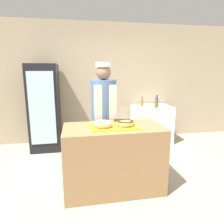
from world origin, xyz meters
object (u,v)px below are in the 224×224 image
serving_tray (113,126)px  bottle_amber_b (156,104)px  brownie_back_left (105,121)px  bottle_amber (142,103)px  beverage_fridge (45,108)px  chest_freezer (151,124)px  brownie_back_right (117,121)px  donut_light_glaze (103,124)px  baker_person (104,115)px  bottle_blue (157,102)px  donut_chocolate_glaze (125,123)px

serving_tray → bottle_amber_b: bearing=50.6°
brownie_back_left → bottle_amber: size_ratio=0.38×
beverage_fridge → chest_freezer: (2.35, 0.01, -0.46)m
serving_tray → brownie_back_left: (-0.09, 0.16, 0.03)m
brownie_back_right → beverage_fridge: 1.98m
brownie_back_right → donut_light_glaze: bearing=-137.1°
baker_person → bottle_amber: (1.02, 1.11, 0.00)m
chest_freezer → bottle_amber_b: bottle_amber_b is taller
bottle_blue → beverage_fridge: bearing=177.3°
brownie_back_right → baker_person: baker_person is taller
donut_chocolate_glaze → baker_person: baker_person is taller
brownie_back_left → bottle_blue: size_ratio=0.32×
bottle_blue → donut_chocolate_glaze: bearing=-124.5°
baker_person → chest_freezer: baker_person is taller
brownie_back_left → bottle_blue: bottle_blue is taller
beverage_fridge → bottle_blue: bearing=-2.7°
baker_person → bottle_amber_b: 1.51m
donut_light_glaze → bottle_blue: bearing=49.2°
baker_person → brownie_back_left: bearing=-96.0°
beverage_fridge → brownie_back_right: bearing=-52.2°
donut_light_glaze → donut_chocolate_glaze: same height
donut_light_glaze → brownie_back_right: 0.32m
chest_freezer → bottle_amber_b: size_ratio=3.53×
donut_light_glaze → chest_freezer: size_ratio=0.30×
donut_light_glaze → donut_chocolate_glaze: size_ratio=1.00×
brownie_back_left → bottle_amber_b: bearing=45.3°
brownie_back_left → bottle_amber: 1.89m
donut_light_glaze → beverage_fridge: 2.04m
brownie_back_right → bottle_blue: bearing=50.3°
baker_person → beverage_fridge: (-1.09, 1.12, -0.04)m
donut_chocolate_glaze → bottle_blue: bottle_blue is taller
chest_freezer → bottle_blue: (0.07, -0.12, 0.52)m
serving_tray → brownie_back_right: bearing=61.2°
bottle_amber → baker_person: bearing=-132.7°
baker_person → bottle_amber_b: size_ratio=7.34×
beverage_fridge → bottle_blue: beverage_fridge is taller
serving_tray → baker_person: bearing=93.9°
bottle_amber_b → bottle_blue: bearing=58.1°
beverage_fridge → donut_light_glaze: bearing=-61.2°
brownie_back_left → bottle_amber: (1.07, 1.56, -0.01)m
bottle_amber_b → brownie_back_right: bearing=-130.5°
donut_light_glaze → bottle_amber: bearing=57.7°
baker_person → chest_freezer: (1.26, 1.12, -0.50)m
brownie_back_left → brownie_back_right: same height
brownie_back_left → bottle_amber: bottle_amber is taller
donut_chocolate_glaze → bottle_amber: 1.96m
brownie_back_left → beverage_fridge: (-1.04, 1.57, -0.06)m
brownie_back_right → bottle_amber: 1.79m
serving_tray → bottle_amber: 1.98m
bottle_amber_b → donut_light_glaze: bearing=-131.6°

